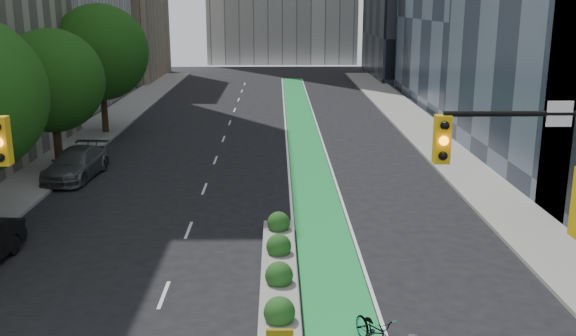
{
  "coord_description": "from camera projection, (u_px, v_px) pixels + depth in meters",
  "views": [
    {
      "loc": [
        1.15,
        -12.91,
        9.12
      ],
      "look_at": [
        1.57,
        10.57,
        3.0
      ],
      "focal_mm": 40.0,
      "sensor_mm": 36.0,
      "label": 1
    }
  ],
  "objects": [
    {
      "name": "bicycle",
      "position": [
        375.0,
        331.0,
        17.27
      ],
      "size": [
        1.35,
        2.03,
        1.01
      ],
      "primitive_type": "imported",
      "rotation": [
        0.0,
        0.0,
        0.39
      ],
      "color": "gray",
      "rests_on": "ground"
    },
    {
      "name": "tree_far",
      "position": [
        100.0,
        53.0,
        44.1
      ],
      "size": [
        6.6,
        6.6,
        9.0
      ],
      "color": "black",
      "rests_on": "ground"
    },
    {
      "name": "bike_lane_paint",
      "position": [
        304.0,
        139.0,
        43.84
      ],
      "size": [
        2.2,
        70.0,
        0.01
      ],
      "primitive_type": "cube",
      "color": "#1A943E",
      "rests_on": "ground"
    },
    {
      "name": "parked_car_left_far",
      "position": [
        76.0,
        164.0,
        33.93
      ],
      "size": [
        2.67,
        5.58,
        1.57
      ],
      "primitive_type": "imported",
      "rotation": [
        0.0,
        0.0,
        -0.09
      ],
      "color": "#535557",
      "rests_on": "ground"
    },
    {
      "name": "median_planter",
      "position": [
        279.0,
        270.0,
        21.5
      ],
      "size": [
        1.2,
        10.26,
        1.1
      ],
      "color": "gray",
      "rests_on": "ground"
    },
    {
      "name": "sidewalk_left",
      "position": [
        63.0,
        156.0,
        38.74
      ],
      "size": [
        3.6,
        90.0,
        0.15
      ],
      "primitive_type": "cube",
      "color": "gray",
      "rests_on": "ground"
    },
    {
      "name": "tree_midfar",
      "position": [
        52.0,
        81.0,
        34.62
      ],
      "size": [
        5.6,
        5.6,
        7.76
      ],
      "color": "black",
      "rests_on": "ground"
    },
    {
      "name": "sidewalk_right",
      "position": [
        451.0,
        154.0,
        39.14
      ],
      "size": [
        3.6,
        90.0,
        0.15
      ],
      "primitive_type": "cube",
      "color": "gray",
      "rests_on": "ground"
    }
  ]
}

